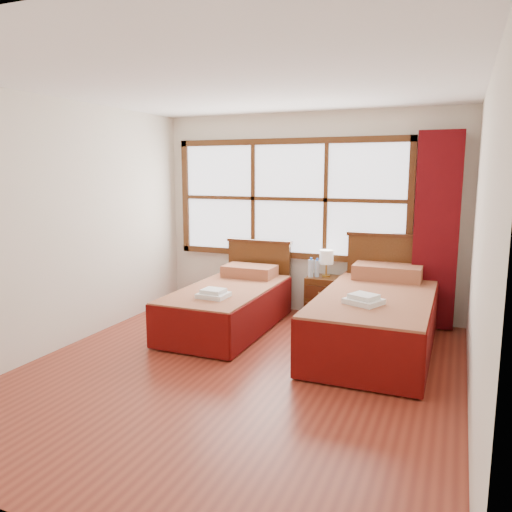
% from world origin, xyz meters
% --- Properties ---
extents(floor, '(4.50, 4.50, 0.00)m').
position_xyz_m(floor, '(0.00, 0.00, 0.00)').
color(floor, maroon).
rests_on(floor, ground).
extents(ceiling, '(4.50, 4.50, 0.00)m').
position_xyz_m(ceiling, '(0.00, 0.00, 2.60)').
color(ceiling, white).
rests_on(ceiling, wall_back).
extents(wall_back, '(4.00, 0.00, 4.00)m').
position_xyz_m(wall_back, '(0.00, 2.25, 1.30)').
color(wall_back, silver).
rests_on(wall_back, floor).
extents(wall_left, '(0.00, 4.50, 4.50)m').
position_xyz_m(wall_left, '(-2.00, 0.00, 1.30)').
color(wall_left, silver).
rests_on(wall_left, floor).
extents(wall_right, '(0.00, 4.50, 4.50)m').
position_xyz_m(wall_right, '(2.00, 0.00, 1.30)').
color(wall_right, silver).
rests_on(wall_right, floor).
extents(window, '(3.16, 0.06, 1.56)m').
position_xyz_m(window, '(-0.25, 2.21, 1.50)').
color(window, white).
rests_on(window, wall_back).
extents(curtain, '(0.50, 0.16, 2.30)m').
position_xyz_m(curtain, '(1.60, 2.11, 1.17)').
color(curtain, '#59080D').
rests_on(curtain, wall_back).
extents(bed_left, '(0.98, 2.00, 0.95)m').
position_xyz_m(bed_left, '(-0.64, 1.20, 0.29)').
color(bed_left, '#421F0D').
rests_on(bed_left, floor).
extents(bed_right, '(1.14, 2.22, 1.12)m').
position_xyz_m(bed_right, '(1.09, 1.20, 0.34)').
color(bed_right, '#421F0D').
rests_on(bed_right, floor).
extents(nightstand, '(0.41, 0.41, 0.55)m').
position_xyz_m(nightstand, '(0.30, 1.99, 0.27)').
color(nightstand, '#4C2810').
rests_on(nightstand, floor).
extents(towels_left, '(0.32, 0.28, 0.09)m').
position_xyz_m(towels_left, '(-0.58, 0.67, 0.55)').
color(towels_left, white).
rests_on(towels_left, bed_left).
extents(towels_right, '(0.41, 0.39, 0.10)m').
position_xyz_m(towels_right, '(1.03, 0.69, 0.64)').
color(towels_right, white).
rests_on(towels_right, bed_right).
extents(lamp, '(0.17, 0.17, 0.34)m').
position_xyz_m(lamp, '(0.32, 2.03, 0.78)').
color(lamp, gold).
rests_on(lamp, nightstand).
extents(bottle_near, '(0.07, 0.07, 0.25)m').
position_xyz_m(bottle_near, '(0.15, 1.93, 0.66)').
color(bottle_near, silver).
rests_on(bottle_near, nightstand).
extents(bottle_far, '(0.06, 0.06, 0.24)m').
position_xyz_m(bottle_far, '(0.22, 1.97, 0.65)').
color(bottle_far, silver).
rests_on(bottle_far, nightstand).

